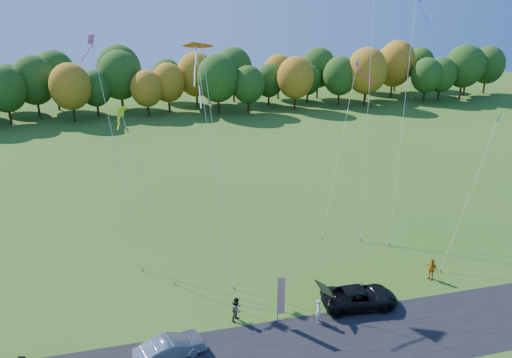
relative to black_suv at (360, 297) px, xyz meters
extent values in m
plane|color=#2E5817|center=(-5.37, 0.84, -0.70)|extent=(160.00, 160.00, 0.00)
cube|color=black|center=(-5.37, -3.16, -0.69)|extent=(90.00, 6.00, 0.01)
imported|color=black|center=(0.00, 0.00, 0.00)|extent=(5.22, 2.77, 1.40)
imported|color=#B4B4B9|center=(-12.62, -1.92, -0.03)|extent=(4.28, 2.54, 1.33)
imported|color=silver|center=(-3.22, -0.89, 0.11)|extent=(0.52, 0.67, 1.62)
imported|color=gray|center=(-8.19, 0.52, 0.12)|extent=(1.00, 1.00, 1.63)
imported|color=orange|center=(6.44, 1.78, 0.12)|extent=(0.78, 1.03, 1.63)
cylinder|color=#999999|center=(-5.82, -0.53, 1.07)|extent=(0.06, 0.06, 3.54)
cube|color=red|center=(-5.60, -0.56, 1.42)|extent=(0.44, 0.09, 2.65)
cube|color=navy|center=(-5.60, -0.53, 2.41)|extent=(0.44, 0.08, 0.69)
cylinder|color=#4C3F33|center=(-7.69, 3.90, -0.60)|extent=(0.08, 0.08, 0.20)
cylinder|color=#4C3F33|center=(3.99, 8.28, -0.60)|extent=(0.08, 0.08, 0.20)
cylinder|color=#4C3F33|center=(-8.13, 2.28, -0.60)|extent=(0.08, 0.08, 0.20)
cone|color=#CE480C|center=(-8.77, 10.96, 15.35)|extent=(2.34, 1.79, 2.56)
cylinder|color=#4C3F33|center=(5.93, 6.93, -0.60)|extent=(0.08, 0.08, 0.20)
cylinder|color=#4C3F33|center=(-11.69, 5.49, -0.60)|extent=(0.08, 0.08, 0.20)
cube|color=#C3E618|center=(-14.30, 10.09, 10.96)|extent=(1.28, 1.28, 1.52)
cylinder|color=#4C3F33|center=(0.96, 9.34, -0.60)|extent=(0.08, 0.08, 0.20)
cube|color=silver|center=(5.68, 14.97, 13.03)|extent=(1.19, 1.19, 1.41)
cylinder|color=#4C3F33|center=(-13.86, 7.93, -0.60)|extent=(0.08, 0.08, 0.20)
cube|color=#F551DB|center=(-16.05, 14.93, 15.46)|extent=(1.18, 1.18, 1.40)
cylinder|color=#4C3F33|center=(7.69, 2.35, -0.60)|extent=(0.08, 0.08, 0.20)
cube|color=#0E36CD|center=(13.14, 5.66, 9.94)|extent=(0.99, 0.99, 1.16)
camera|label=1|loc=(-13.39, -25.32, 19.44)|focal=35.00mm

